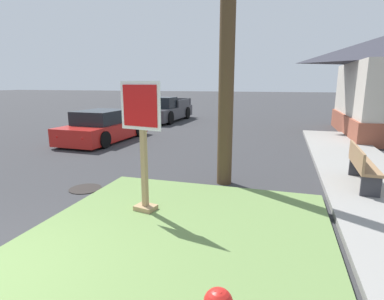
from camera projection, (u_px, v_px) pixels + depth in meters
name	position (u px, v px, depth m)	size (l,w,h in m)	color
grass_corner_patch	(168.00, 251.00, 4.26)	(4.55, 5.61, 0.08)	#668447
sidewalk_strip	(373.00, 185.00, 6.93)	(2.20, 15.55, 0.12)	gray
stop_sign	(143.00, 148.00, 5.28)	(0.79, 0.35, 2.27)	#A3845B
manhole_cover	(85.00, 189.00, 6.84)	(0.70, 0.70, 0.02)	black
parked_sedan_red	(104.00, 128.00, 12.44)	(1.98, 4.28, 1.25)	red
pickup_truck_charcoal	(164.00, 111.00, 18.92)	(2.25, 5.13, 1.48)	#38383D
street_bench	(361.00, 164.00, 6.68)	(0.47, 1.66, 0.85)	#93704C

